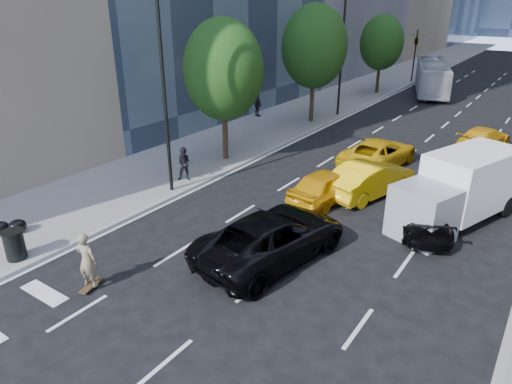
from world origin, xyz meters
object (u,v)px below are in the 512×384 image
Objects in this scene: black_sedan_lincoln at (272,237)px; black_sedan_mercedes at (423,215)px; trash_can at (15,245)px; box_truck at (459,189)px; city_bus at (432,77)px; skateboarder at (87,263)px.

black_sedan_mercedes is (3.70, 5.10, -0.19)m from black_sedan_lincoln.
box_truck is at bearing 45.15° from trash_can.
box_truck is at bearing -145.96° from black_sedan_mercedes.
box_truck reaches higher than black_sedan_mercedes.
city_bus is at bearing -99.48° from black_sedan_mercedes.
black_sedan_lincoln is 1.35× the size of black_sedan_mercedes.
box_truck is (4.59, 6.53, 0.62)m from black_sedan_lincoln.
black_sedan_lincoln is at bearing -105.56° from box_truck.
trash_can is (-11.69, -11.75, -0.80)m from box_truck.
skateboarder reaches higher than black_sedan_mercedes.
city_bus is 1.71× the size of box_truck.
black_sedan_lincoln is at bearing -101.55° from city_bus.
box_truck is at bearing -90.82° from city_bus.
skateboarder is at bearing -106.72° from box_truck.
black_sedan_mercedes is 1.87m from box_truck.
city_bus is 39.03m from trash_can.
box_truck reaches higher than skateboarder.
skateboarder is 3.44m from trash_can.
black_sedan_lincoln reaches higher than trash_can.
black_sedan_mercedes is (7.40, 9.87, -0.27)m from skateboarder.
skateboarder is 12.34m from black_sedan_mercedes.
box_truck is (8.29, -27.11, -0.06)m from city_bus.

